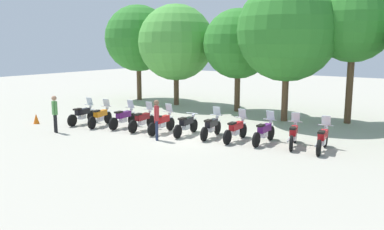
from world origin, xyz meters
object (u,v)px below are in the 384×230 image
(tree_3, at_px, (288,31))
(tree_4, at_px, (354,23))
(motorcycle_9, at_px, (293,134))
(motorcycle_0, at_px, (82,114))
(traffic_cone, at_px, (36,119))
(motorcycle_5, at_px, (186,125))
(motorcycle_8, at_px, (264,132))
(tree_0, at_px, (138,38))
(motorcycle_7, at_px, (236,129))
(tree_1, at_px, (176,43))
(motorcycle_3, at_px, (142,120))
(motorcycle_4, at_px, (162,122))
(tree_2, at_px, (238,44))
(motorcycle_10, at_px, (323,139))
(motorcycle_6, at_px, (211,126))
(motorcycle_1, at_px, (100,116))
(person_0, at_px, (157,116))
(motorcycle_2, at_px, (124,117))
(person_1, at_px, (55,111))

(tree_3, height_order, tree_4, tree_3)
(tree_3, bearing_deg, motorcycle_9, -64.17)
(motorcycle_0, bearing_deg, traffic_cone, 115.19)
(motorcycle_5, xyz_separation_m, motorcycle_8, (3.73, 0.61, 0.01))
(motorcycle_8, bearing_deg, tree_0, 60.85)
(motorcycle_7, xyz_separation_m, tree_1, (-8.71, 7.16, 3.85))
(motorcycle_3, distance_m, traffic_cone, 6.19)
(tree_0, xyz_separation_m, tree_3, (12.66, -1.97, 0.28))
(motorcycle_3, distance_m, motorcycle_4, 1.24)
(tree_2, distance_m, tree_3, 4.09)
(motorcycle_8, relative_size, motorcycle_10, 1.00)
(tree_2, bearing_deg, motorcycle_4, -89.27)
(motorcycle_10, distance_m, tree_1, 14.65)
(motorcycle_3, height_order, motorcycle_10, same)
(motorcycle_10, bearing_deg, motorcycle_0, 90.36)
(motorcycle_8, relative_size, tree_0, 0.30)
(motorcycle_7, distance_m, tree_4, 9.08)
(tree_4, bearing_deg, motorcycle_10, -84.15)
(motorcycle_6, height_order, motorcycle_10, same)
(motorcycle_6, bearing_deg, motorcycle_1, 91.10)
(motorcycle_6, bearing_deg, tree_3, -20.43)
(motorcycle_6, xyz_separation_m, person_0, (-1.71, -1.88, 0.57))
(motorcycle_6, height_order, motorcycle_9, same)
(tree_0, distance_m, tree_3, 12.82)
(motorcycle_7, bearing_deg, motorcycle_4, 97.25)
(tree_2, bearing_deg, tree_3, -20.60)
(motorcycle_7, distance_m, tree_2, 8.94)
(motorcycle_2, relative_size, motorcycle_5, 1.00)
(tree_2, bearing_deg, traffic_cone, -125.23)
(tree_2, distance_m, tree_4, 6.96)
(motorcycle_4, height_order, motorcycle_10, same)
(motorcycle_7, relative_size, tree_3, 0.28)
(tree_3, bearing_deg, tree_0, 171.17)
(motorcycle_10, distance_m, person_0, 7.12)
(motorcycle_2, bearing_deg, motorcycle_4, -93.85)
(motorcycle_0, height_order, person_0, person_0)
(motorcycle_8, xyz_separation_m, tree_4, (1.80, 6.79, 4.82))
(motorcycle_5, height_order, tree_1, tree_1)
(motorcycle_10, relative_size, person_1, 1.20)
(traffic_cone, bearing_deg, motorcycle_6, 15.54)
(motorcycle_1, height_order, tree_4, tree_4)
(motorcycle_3, bearing_deg, motorcycle_9, -87.87)
(motorcycle_8, bearing_deg, motorcycle_2, 96.40)
(tree_0, height_order, tree_1, tree_0)
(motorcycle_3, height_order, traffic_cone, motorcycle_3)
(motorcycle_5, distance_m, traffic_cone, 8.65)
(motorcycle_1, distance_m, traffic_cone, 3.70)
(motorcycle_1, height_order, motorcycle_5, motorcycle_1)
(motorcycle_10, bearing_deg, tree_0, 58.60)
(motorcycle_10, bearing_deg, motorcycle_4, 90.46)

